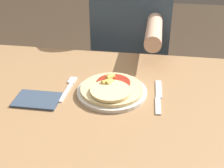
{
  "coord_description": "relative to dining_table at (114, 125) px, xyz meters",
  "views": [
    {
      "loc": [
        0.13,
        -0.91,
        1.37
      ],
      "look_at": [
        -0.01,
        0.03,
        0.82
      ],
      "focal_mm": 50.0,
      "sensor_mm": 36.0,
      "label": 1
    }
  ],
  "objects": [
    {
      "name": "dining_table",
      "position": [
        0.0,
        0.0,
        0.0
      ],
      "size": [
        1.25,
        0.76,
        0.78
      ],
      "color": "#9E754C",
      "rests_on": "ground_plane"
    },
    {
      "name": "plate",
      "position": [
        -0.01,
        0.03,
        0.13
      ],
      "size": [
        0.25,
        0.25,
        0.01
      ],
      "color": "silver",
      "rests_on": "dining_table"
    },
    {
      "name": "pizza",
      "position": [
        -0.01,
        0.02,
        0.15
      ],
      "size": [
        0.22,
        0.22,
        0.04
      ],
      "color": "#E0C689",
      "rests_on": "plate"
    },
    {
      "name": "fork",
      "position": [
        -0.17,
        0.04,
        0.12
      ],
      "size": [
        0.03,
        0.18,
        0.0
      ],
      "color": "silver",
      "rests_on": "dining_table"
    },
    {
      "name": "knife",
      "position": [
        0.15,
        0.03,
        0.12
      ],
      "size": [
        0.03,
        0.22,
        0.0
      ],
      "color": "silver",
      "rests_on": "dining_table"
    },
    {
      "name": "napkin",
      "position": [
        -0.26,
        -0.06,
        0.13
      ],
      "size": [
        0.15,
        0.11,
        0.01
      ],
      "color": "#38475B",
      "rests_on": "dining_table"
    },
    {
      "name": "person_diner",
      "position": [
        0.0,
        0.63,
        0.05
      ],
      "size": [
        0.39,
        0.52,
        1.19
      ],
      "color": "#2D2D38",
      "rests_on": "ground_plane"
    }
  ]
}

